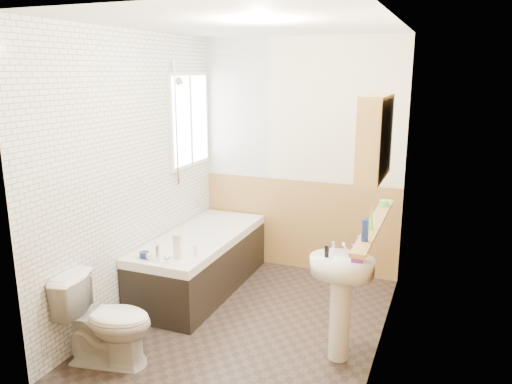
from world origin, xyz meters
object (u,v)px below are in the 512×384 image
bathtub (201,261)px  sink (341,287)px  toilet (107,321)px  pine_shelf (375,224)px  medicine_cabinet (375,137)px

bathtub → sink: bearing=-25.1°
toilet → sink: size_ratio=0.75×
sink → pine_shelf: 0.54m
bathtub → pine_shelf: (1.77, -0.58, 0.76)m
sink → bathtub: bearing=159.5°
bathtub → medicine_cabinet: (1.74, -0.64, 1.41)m
bathtub → toilet: (-0.03, -1.44, 0.05)m
sink → medicine_cabinet: (0.17, 0.09, 1.12)m
sink → pine_shelf: (0.20, 0.16, 0.47)m
toilet → medicine_cabinet: bearing=-76.0°
pine_shelf → medicine_cabinet: (-0.03, -0.06, 0.65)m
bathtub → sink: size_ratio=1.87×
medicine_cabinet → toilet: bearing=-155.8°
sink → medicine_cabinet: 1.14m
toilet → bathtub: bearing=-11.4°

